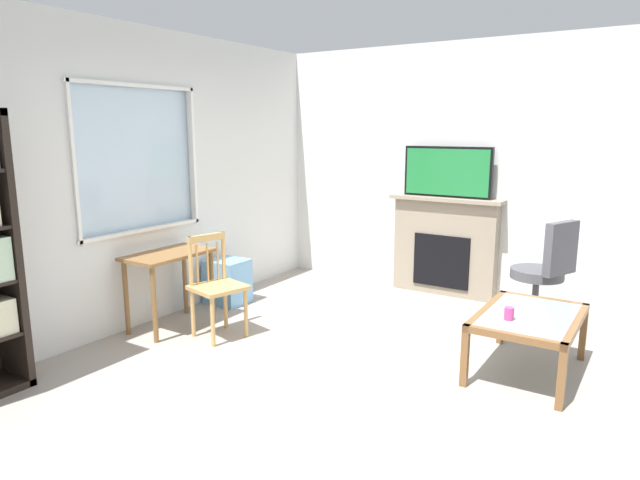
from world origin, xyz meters
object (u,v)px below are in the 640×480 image
object	(u,v)px
fireplace	(445,246)
coffee_table	(529,322)
office_chair	(546,268)
tv	(447,172)
wooden_chair	(216,285)
desk_under_window	(169,266)
plastic_drawer_unit	(227,281)
sippy_cup	(509,313)

from	to	relation	value
fireplace	coffee_table	world-z (taller)	fireplace
fireplace	office_chair	xyz separation A→B (m)	(-0.49, -1.14, 0.01)
tv	coffee_table	distance (m)	2.25
tv	office_chair	xyz separation A→B (m)	(-0.47, -1.14, -0.80)
tv	coffee_table	xyz separation A→B (m)	(-1.61, -1.26, -0.96)
fireplace	tv	world-z (taller)	tv
wooden_chair	tv	bearing A→B (deg)	-28.12
wooden_chair	coffee_table	xyz separation A→B (m)	(0.69, -2.49, -0.07)
desk_under_window	fireplace	distance (m)	2.94
office_chair	plastic_drawer_unit	bearing A→B (deg)	109.88
office_chair	wooden_chair	bearing A→B (deg)	127.62
tv	office_chair	bearing A→B (deg)	-112.31
fireplace	sippy_cup	bearing A→B (deg)	-147.72
coffee_table	office_chair	bearing A→B (deg)	5.63
desk_under_window	tv	distance (m)	3.03
fireplace	office_chair	bearing A→B (deg)	-113.08
fireplace	tv	distance (m)	0.81
plastic_drawer_unit	office_chair	bearing A→B (deg)	-70.12
fireplace	sippy_cup	size ratio (longest dim) A/B	13.71
fireplace	office_chair	world-z (taller)	fireplace
office_chair	coffee_table	distance (m)	1.16
desk_under_window	coffee_table	bearing A→B (deg)	-76.03
coffee_table	sippy_cup	bearing A→B (deg)	153.55
desk_under_window	tv	xyz separation A→B (m)	(2.35, -1.74, 0.78)
wooden_chair	sippy_cup	distance (m)	2.43
office_chair	coffee_table	size ratio (longest dim) A/B	0.99
plastic_drawer_unit	tv	size ratio (longest dim) A/B	0.48
tv	fireplace	bearing A→B (deg)	0.00
coffee_table	sippy_cup	xyz separation A→B (m)	(-0.20, 0.10, 0.11)
wooden_chair	plastic_drawer_unit	size ratio (longest dim) A/B	1.93
tv	plastic_drawer_unit	bearing A→B (deg)	130.51
wooden_chair	office_chair	world-z (taller)	office_chair
tv	coffee_table	size ratio (longest dim) A/B	0.95
office_chair	sippy_cup	size ratio (longest dim) A/B	11.11
office_chair	coffee_table	bearing A→B (deg)	-174.37
tv	sippy_cup	world-z (taller)	tv
office_chair	sippy_cup	world-z (taller)	office_chair
coffee_table	wooden_chair	bearing A→B (deg)	105.52
fireplace	desk_under_window	bearing A→B (deg)	143.69
desk_under_window	plastic_drawer_unit	size ratio (longest dim) A/B	1.72
desk_under_window	sippy_cup	bearing A→B (deg)	-79.40
wooden_chair	plastic_drawer_unit	world-z (taller)	wooden_chair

